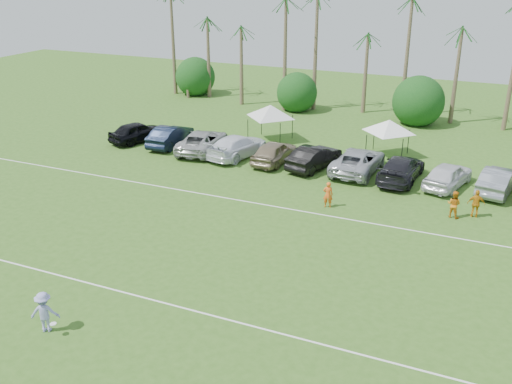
% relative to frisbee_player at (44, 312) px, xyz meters
% --- Properties ---
extents(ground, '(120.00, 120.00, 0.00)m').
position_rel_frisbee_player_xyz_m(ground, '(2.87, 1.70, -0.91)').
color(ground, '#355F1C').
rests_on(ground, ground).
extents(field_lines, '(80.00, 12.10, 0.01)m').
position_rel_frisbee_player_xyz_m(field_lines, '(2.87, 9.70, -0.90)').
color(field_lines, white).
rests_on(field_lines, ground).
extents(palm_tree_0, '(2.40, 2.40, 8.90)m').
position_rel_frisbee_player_xyz_m(palm_tree_0, '(-19.13, 39.70, 6.57)').
color(palm_tree_0, brown).
rests_on(palm_tree_0, ground).
extents(palm_tree_1, '(2.40, 2.40, 9.90)m').
position_rel_frisbee_player_xyz_m(palm_tree_1, '(-14.13, 39.70, 7.45)').
color(palm_tree_1, brown).
rests_on(palm_tree_1, ground).
extents(palm_tree_2, '(2.40, 2.40, 10.90)m').
position_rel_frisbee_player_xyz_m(palm_tree_2, '(-9.13, 39.70, 8.31)').
color(palm_tree_2, brown).
rests_on(palm_tree_2, ground).
extents(palm_tree_3, '(2.40, 2.40, 11.90)m').
position_rel_frisbee_player_xyz_m(palm_tree_3, '(-5.13, 39.70, 9.16)').
color(palm_tree_3, brown).
rests_on(palm_tree_3, ground).
extents(palm_tree_4, '(2.40, 2.40, 8.90)m').
position_rel_frisbee_player_xyz_m(palm_tree_4, '(-1.13, 39.70, 6.57)').
color(palm_tree_4, brown).
rests_on(palm_tree_4, ground).
extents(palm_tree_5, '(2.40, 2.40, 9.90)m').
position_rel_frisbee_player_xyz_m(palm_tree_5, '(2.87, 39.70, 7.45)').
color(palm_tree_5, brown).
rests_on(palm_tree_5, ground).
extents(palm_tree_6, '(2.40, 2.40, 10.90)m').
position_rel_frisbee_player_xyz_m(palm_tree_6, '(6.87, 39.70, 8.31)').
color(palm_tree_6, brown).
rests_on(palm_tree_6, ground).
extents(palm_tree_7, '(2.40, 2.40, 11.90)m').
position_rel_frisbee_player_xyz_m(palm_tree_7, '(10.87, 39.70, 9.16)').
color(palm_tree_7, brown).
rests_on(palm_tree_7, ground).
extents(palm_tree_8, '(2.40, 2.40, 8.90)m').
position_rel_frisbee_player_xyz_m(palm_tree_8, '(15.87, 39.70, 6.57)').
color(palm_tree_8, brown).
rests_on(palm_tree_8, ground).
extents(bush_tree_0, '(4.00, 4.00, 4.00)m').
position_rel_frisbee_player_xyz_m(bush_tree_0, '(-16.13, 40.70, 0.89)').
color(bush_tree_0, brown).
rests_on(bush_tree_0, ground).
extents(bush_tree_1, '(4.00, 4.00, 4.00)m').
position_rel_frisbee_player_xyz_m(bush_tree_1, '(-3.13, 40.70, 0.89)').
color(bush_tree_1, brown).
rests_on(bush_tree_1, ground).
extents(bush_tree_2, '(4.00, 4.00, 4.00)m').
position_rel_frisbee_player_xyz_m(bush_tree_2, '(8.87, 40.70, 0.89)').
color(bush_tree_2, brown).
rests_on(bush_tree_2, ground).
extents(sideline_player_a, '(0.68, 0.53, 1.67)m').
position_rel_frisbee_player_xyz_m(sideline_player_a, '(6.94, 16.96, -0.07)').
color(sideline_player_a, orange).
rests_on(sideline_player_a, ground).
extents(sideline_player_b, '(0.95, 0.83, 1.67)m').
position_rel_frisbee_player_xyz_m(sideline_player_b, '(14.24, 18.51, -0.07)').
color(sideline_player_b, orange).
rests_on(sideline_player_b, ground).
extents(sideline_player_c, '(1.06, 0.55, 1.73)m').
position_rel_frisbee_player_xyz_m(sideline_player_c, '(15.45, 19.07, -0.04)').
color(sideline_player_c, orange).
rests_on(sideline_player_c, ground).
extents(canopy_tent_left, '(4.44, 4.44, 3.60)m').
position_rel_frisbee_player_xyz_m(canopy_tent_left, '(-1.63, 28.46, 2.17)').
color(canopy_tent_left, black).
rests_on(canopy_tent_left, ground).
extents(canopy_tent_right, '(4.23, 4.23, 3.43)m').
position_rel_frisbee_player_xyz_m(canopy_tent_right, '(8.28, 28.27, 2.03)').
color(canopy_tent_right, black).
rests_on(canopy_tent_right, ground).
extents(frisbee_player, '(1.35, 1.12, 1.81)m').
position_rel_frisbee_player_xyz_m(frisbee_player, '(0.00, 0.00, 0.00)').
color(frisbee_player, '#9798D7').
rests_on(frisbee_player, ground).
extents(parked_car_0, '(3.65, 5.39, 1.71)m').
position_rel_frisbee_player_xyz_m(parked_car_0, '(-11.79, 23.77, -0.05)').
color(parked_car_0, black).
rests_on(parked_car_0, ground).
extents(parked_car_1, '(2.00, 5.24, 1.71)m').
position_rel_frisbee_player_xyz_m(parked_car_1, '(-8.65, 23.88, -0.05)').
color(parked_car_1, black).
rests_on(parked_car_1, ground).
extents(parked_car_2, '(3.70, 6.49, 1.71)m').
position_rel_frisbee_player_xyz_m(parked_car_2, '(-5.50, 23.60, -0.05)').
color(parked_car_2, '#A4A5A5').
rests_on(parked_car_2, ground).
extents(parked_car_3, '(3.60, 6.25, 1.71)m').
position_rel_frisbee_player_xyz_m(parked_car_3, '(-2.36, 23.55, -0.05)').
color(parked_car_3, white).
rests_on(parked_car_3, ground).
extents(parked_car_4, '(2.34, 5.13, 1.71)m').
position_rel_frisbee_player_xyz_m(parked_car_4, '(0.78, 23.35, -0.05)').
color(parked_car_4, gray).
rests_on(parked_car_4, ground).
extents(parked_car_5, '(3.04, 5.46, 1.71)m').
position_rel_frisbee_player_xyz_m(parked_car_5, '(3.93, 23.41, -0.05)').
color(parked_car_5, black).
rests_on(parked_car_5, ground).
extents(parked_car_6, '(3.13, 6.27, 1.71)m').
position_rel_frisbee_player_xyz_m(parked_car_6, '(7.07, 23.87, -0.05)').
color(parked_car_6, '#AAADB5').
rests_on(parked_car_6, ground).
extents(parked_car_7, '(2.75, 6.01, 1.71)m').
position_rel_frisbee_player_xyz_m(parked_car_7, '(10.21, 23.50, -0.05)').
color(parked_car_7, black).
rests_on(parked_car_7, ground).
extents(parked_car_8, '(3.21, 5.35, 1.71)m').
position_rel_frisbee_player_xyz_m(parked_car_8, '(13.36, 23.46, -0.05)').
color(parked_car_8, silver).
rests_on(parked_car_8, ground).
extents(parked_car_9, '(2.69, 5.41, 1.71)m').
position_rel_frisbee_player_xyz_m(parked_car_9, '(16.50, 23.81, -0.05)').
color(parked_car_9, gray).
rests_on(parked_car_9, ground).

